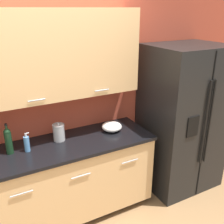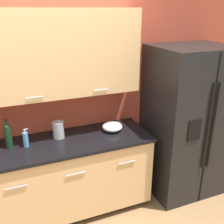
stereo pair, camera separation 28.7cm
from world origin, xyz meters
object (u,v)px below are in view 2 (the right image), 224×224
soap_dispenser (26,139)px  steel_canister (58,130)px  wine_bottle (8,135)px  refrigerator (187,122)px  mixing_bowl (112,127)px

soap_dispenser → steel_canister: same height
wine_bottle → steel_canister: size_ratio=1.57×
refrigerator → mixing_bowl: size_ratio=8.07×
soap_dispenser → steel_canister: bearing=12.9°
refrigerator → wine_bottle: size_ratio=5.92×
soap_dispenser → mixing_bowl: 0.95m
wine_bottle → steel_canister: (0.50, 0.04, -0.05)m
refrigerator → mixing_bowl: bearing=172.8°
refrigerator → steel_canister: 1.57m
refrigerator → soap_dispenser: 1.91m
steel_canister → mixing_bowl: 0.61m
wine_bottle → refrigerator: bearing=-3.8°
refrigerator → wine_bottle: (-2.06, 0.14, 0.14)m
mixing_bowl → soap_dispenser: bearing=-178.6°
steel_canister → refrigerator: bearing=-6.5°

